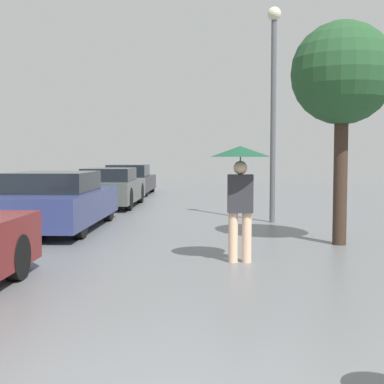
% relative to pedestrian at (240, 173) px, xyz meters
% --- Properties ---
extents(pedestrian, '(0.91, 0.91, 1.75)m').
position_rel_pedestrian_xyz_m(pedestrian, '(0.00, 0.00, 0.00)').
color(pedestrian, beige).
rests_on(pedestrian, ground_plane).
extents(parked_car_second, '(1.87, 4.59, 1.26)m').
position_rel_pedestrian_xyz_m(parked_car_second, '(-3.81, 3.58, -0.74)').
color(parked_car_second, navy).
rests_on(parked_car_second, ground_plane).
extents(parked_car_third, '(1.72, 4.15, 1.22)m').
position_rel_pedestrian_xyz_m(parked_car_third, '(-3.61, 8.80, -0.76)').
color(parked_car_third, '#4C514C').
rests_on(parked_car_third, ground_plane).
extents(parked_car_farthest, '(1.83, 4.08, 1.24)m').
position_rel_pedestrian_xyz_m(parked_car_farthest, '(-3.84, 14.17, -0.77)').
color(parked_car_farthest, black).
rests_on(parked_car_farthest, ground_plane).
extents(tree, '(1.83, 1.83, 3.99)m').
position_rel_pedestrian_xyz_m(tree, '(1.89, 1.69, 1.68)').
color(tree, '#38281E').
rests_on(tree, ground_plane).
extents(street_lamp, '(0.32, 0.32, 5.11)m').
position_rel_pedestrian_xyz_m(street_lamp, '(1.05, 4.91, 1.83)').
color(street_lamp, '#515456').
rests_on(street_lamp, ground_plane).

